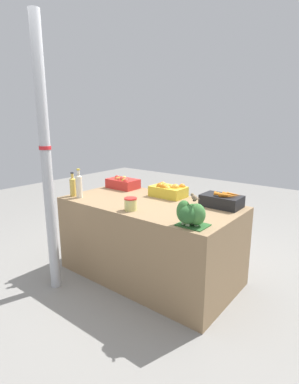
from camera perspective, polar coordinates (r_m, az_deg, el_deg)
ground_plane at (r=3.18m, az=0.00°, el=-15.44°), size 10.00×10.00×0.00m
market_table at (r=3.01m, az=0.00°, el=-9.01°), size 1.71×0.90×0.77m
support_pole at (r=2.75m, az=-19.07°, el=5.53°), size 0.10×0.10×2.39m
apple_crate at (r=3.47m, az=-5.14°, el=1.80°), size 0.35×0.23×0.14m
orange_crate at (r=3.08m, az=3.60°, el=0.30°), size 0.35×0.23×0.15m
carrot_crate at (r=2.80m, az=13.65°, el=-1.57°), size 0.35×0.23×0.15m
broccoli_pile at (r=2.24m, az=7.86°, el=-4.19°), size 0.23×0.21×0.19m
juice_bottle_golden at (r=3.19m, az=-14.40°, el=1.11°), size 0.06×0.06×0.25m
juice_bottle_cloudy at (r=3.11m, az=-13.28°, el=1.24°), size 0.06×0.06×0.30m
pickle_jar at (r=2.62m, az=-3.62°, el=-2.29°), size 0.11×0.11×0.11m
sparrow_bird at (r=2.21m, az=8.51°, el=-1.01°), size 0.12×0.09×0.05m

